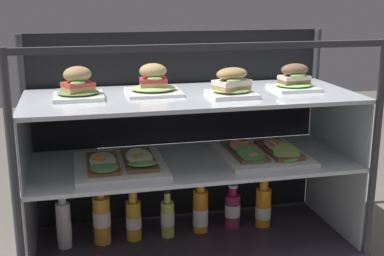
{
  "coord_description": "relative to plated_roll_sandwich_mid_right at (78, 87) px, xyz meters",
  "views": [
    {
      "loc": [
        -0.44,
        -1.9,
        1.03
      ],
      "look_at": [
        0.0,
        0.0,
        0.51
      ],
      "focal_mm": 48.16,
      "sensor_mm": 36.0,
      "label": 1
    }
  ],
  "objects": [
    {
      "name": "ground_plane",
      "position": [
        0.43,
        -0.02,
        -0.7
      ],
      "size": [
        6.0,
        6.0,
        0.02
      ],
      "primitive_type": "cube",
      "color": "#5C564F",
      "rests_on": "ground"
    },
    {
      "name": "case_base_deck",
      "position": [
        0.43,
        -0.02,
        -0.67
      ],
      "size": [
        1.32,
        0.55,
        0.03
      ],
      "primitive_type": "cube",
      "color": "#342C39",
      "rests_on": "ground"
    },
    {
      "name": "case_frame",
      "position": [
        0.43,
        0.16,
        -0.22
      ],
      "size": [
        1.32,
        0.55,
        0.87
      ],
      "color": "#333338",
      "rests_on": "ground"
    },
    {
      "name": "riser_lower_tier",
      "position": [
        0.43,
        -0.02,
        -0.49
      ],
      "size": [
        1.26,
        0.49,
        0.33
      ],
      "color": "silver",
      "rests_on": "case_base_deck"
    },
    {
      "name": "shelf_lower_glass",
      "position": [
        0.43,
        -0.02,
        -0.32
      ],
      "size": [
        1.28,
        0.51,
        0.01
      ],
      "primitive_type": "cube",
      "color": "silver",
      "rests_on": "riser_lower_tier"
    },
    {
      "name": "riser_upper_tier",
      "position": [
        0.43,
        -0.02,
        -0.18
      ],
      "size": [
        1.26,
        0.49,
        0.25
      ],
      "color": "silver",
      "rests_on": "shelf_lower_glass"
    },
    {
      "name": "shelf_upper_glass",
      "position": [
        0.43,
        -0.02,
        -0.05
      ],
      "size": [
        1.28,
        0.51,
        0.01
      ],
      "primitive_type": "cube",
      "color": "silver",
      "rests_on": "riser_upper_tier"
    },
    {
      "name": "plated_roll_sandwich_mid_right",
      "position": [
        0.0,
        0.0,
        0.0
      ],
      "size": [
        0.18,
        0.18,
        0.12
      ],
      "color": "white",
      "rests_on": "shelf_upper_glass"
    },
    {
      "name": "plated_roll_sandwich_near_left_corner",
      "position": [
        0.29,
        0.03,
        -0.0
      ],
      "size": [
        0.21,
        0.21,
        0.12
      ],
      "color": "white",
      "rests_on": "shelf_upper_glass"
    },
    {
      "name": "plated_roll_sandwich_far_right",
      "position": [
        0.56,
        -0.09,
        -0.0
      ],
      "size": [
        0.17,
        0.17,
        0.11
      ],
      "color": "white",
      "rests_on": "shelf_upper_glass"
    },
    {
      "name": "plated_roll_sandwich_right_of_center",
      "position": [
        0.85,
        -0.02,
        -0.0
      ],
      "size": [
        0.18,
        0.18,
        0.11
      ],
      "color": "white",
      "rests_on": "shelf_upper_glass"
    },
    {
      "name": "open_sandwich_tray_mid_right",
      "position": [
        0.14,
        -0.06,
        -0.29
      ],
      "size": [
        0.34,
        0.38,
        0.06
      ],
      "color": "white",
      "rests_on": "shelf_lower_glass"
    },
    {
      "name": "open_sandwich_tray_right_of_center",
      "position": [
        0.72,
        -0.04,
        -0.29
      ],
      "size": [
        0.34,
        0.38,
        0.06
      ],
      "color": "white",
      "rests_on": "shelf_lower_glass"
    },
    {
      "name": "juice_bottle_front_right_end",
      "position": [
        -0.09,
        0.04,
        -0.56
      ],
      "size": [
        0.06,
        0.06,
        0.23
      ],
      "color": "white",
      "rests_on": "case_base_deck"
    },
    {
      "name": "juice_bottle_front_middle",
      "position": [
        0.06,
        0.04,
        -0.55
      ],
      "size": [
        0.07,
        0.07,
        0.25
      ],
      "color": "gold",
      "rests_on": "case_base_deck"
    },
    {
      "name": "juice_bottle_front_fourth",
      "position": [
        0.19,
        0.04,
        -0.57
      ],
      "size": [
        0.06,
        0.06,
        0.23
      ],
      "color": "gold",
      "rests_on": "case_base_deck"
    },
    {
      "name": "juice_bottle_front_second",
      "position": [
        0.34,
        0.04,
        -0.57
      ],
      "size": [
        0.06,
        0.06,
        0.21
      ],
      "color": "#BFD24F",
      "rests_on": "case_base_deck"
    },
    {
      "name": "juice_bottle_tucked_behind",
      "position": [
        0.48,
        0.05,
        -0.57
      ],
      "size": [
        0.07,
        0.07,
        0.24
      ],
      "color": "orange",
      "rests_on": "case_base_deck"
    },
    {
      "name": "juice_bottle_back_left",
      "position": [
        0.63,
        0.06,
        -0.58
      ],
      "size": [
        0.07,
        0.07,
        0.2
      ],
      "color": "#91284A",
      "rests_on": "case_base_deck"
    },
    {
      "name": "juice_bottle_front_left_end",
      "position": [
        0.76,
        0.04,
        -0.57
      ],
      "size": [
        0.07,
        0.07,
        0.23
      ],
      "color": "orange",
      "rests_on": "case_base_deck"
    }
  ]
}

